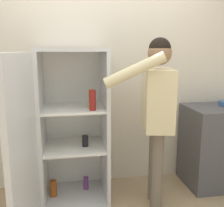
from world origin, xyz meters
name	(u,v)px	position (x,y,z in m)	size (l,w,h in m)	color
wall_back	(101,74)	(0.00, 0.98, 1.27)	(7.00, 0.06, 2.55)	beige
refrigerator	(64,130)	(-0.43, 0.54, 0.78)	(0.81, 1.26, 1.57)	silver
person	(157,104)	(0.45, 0.36, 1.05)	(0.72, 0.60, 1.66)	#726656
counter	(220,146)	(1.33, 0.65, 0.46)	(0.79, 0.56, 0.92)	#4C4C51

